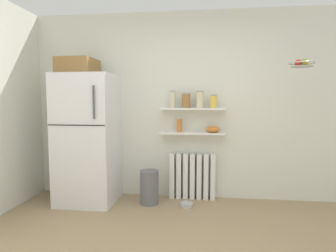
{
  "coord_description": "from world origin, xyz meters",
  "views": [
    {
      "loc": [
        0.19,
        -1.97,
        1.37
      ],
      "look_at": [
        -0.24,
        1.6,
        1.05
      ],
      "focal_mm": 30.18,
      "sensor_mm": 36.0,
      "label": 1
    }
  ],
  "objects_px": {
    "storage_jar_0": "(173,99)",
    "storage_jar_3": "(214,101)",
    "radiator": "(192,176)",
    "refrigerator": "(88,135)",
    "storage_jar_1": "(186,100)",
    "trash_bin": "(149,187)",
    "storage_jar_2": "(200,99)",
    "vase": "(179,126)",
    "hanging_fruit_basket": "(302,64)",
    "shelf_bowl": "(213,129)",
    "pet_food_bowl": "(186,205)"
  },
  "relations": [
    {
      "from": "refrigerator",
      "to": "vase",
      "type": "relative_size",
      "value": 10.81
    },
    {
      "from": "hanging_fruit_basket",
      "to": "vase",
      "type": "bearing_deg",
      "value": 166.28
    },
    {
      "from": "refrigerator",
      "to": "radiator",
      "type": "height_order",
      "value": "refrigerator"
    },
    {
      "from": "refrigerator",
      "to": "vase",
      "type": "distance_m",
      "value": 1.25
    },
    {
      "from": "refrigerator",
      "to": "storage_jar_0",
      "type": "xyz_separation_m",
      "value": [
        1.13,
        0.24,
        0.48
      ]
    },
    {
      "from": "storage_jar_1",
      "to": "storage_jar_2",
      "type": "relative_size",
      "value": 0.88
    },
    {
      "from": "storage_jar_1",
      "to": "shelf_bowl",
      "type": "xyz_separation_m",
      "value": [
        0.37,
        0.0,
        -0.39
      ]
    },
    {
      "from": "storage_jar_2",
      "to": "shelf_bowl",
      "type": "bearing_deg",
      "value": 0.0
    },
    {
      "from": "radiator",
      "to": "storage_jar_3",
      "type": "distance_m",
      "value": 1.08
    },
    {
      "from": "storage_jar_2",
      "to": "vase",
      "type": "xyz_separation_m",
      "value": [
        -0.28,
        0.0,
        -0.36
      ]
    },
    {
      "from": "hanging_fruit_basket",
      "to": "refrigerator",
      "type": "bearing_deg",
      "value": 177.48
    },
    {
      "from": "pet_food_bowl",
      "to": "vase",
      "type": "bearing_deg",
      "value": 112.03
    },
    {
      "from": "storage_jar_0",
      "to": "storage_jar_3",
      "type": "distance_m",
      "value": 0.56
    },
    {
      "from": "storage_jar_0",
      "to": "pet_food_bowl",
      "type": "distance_m",
      "value": 1.41
    },
    {
      "from": "pet_food_bowl",
      "to": "trash_bin",
      "type": "bearing_deg",
      "value": 174.27
    },
    {
      "from": "shelf_bowl",
      "to": "refrigerator",
      "type": "bearing_deg",
      "value": -171.9
    },
    {
      "from": "trash_bin",
      "to": "pet_food_bowl",
      "type": "distance_m",
      "value": 0.54
    },
    {
      "from": "shelf_bowl",
      "to": "pet_food_bowl",
      "type": "height_order",
      "value": "shelf_bowl"
    },
    {
      "from": "storage_jar_3",
      "to": "storage_jar_0",
      "type": "bearing_deg",
      "value": 180.0
    },
    {
      "from": "shelf_bowl",
      "to": "trash_bin",
      "type": "xyz_separation_m",
      "value": [
        -0.83,
        -0.24,
        -0.76
      ]
    },
    {
      "from": "storage_jar_2",
      "to": "trash_bin",
      "type": "distance_m",
      "value": 1.36
    },
    {
      "from": "storage_jar_1",
      "to": "vase",
      "type": "bearing_deg",
      "value": 180.0
    },
    {
      "from": "storage_jar_2",
      "to": "pet_food_bowl",
      "type": "xyz_separation_m",
      "value": [
        -0.16,
        -0.29,
        -1.36
      ]
    },
    {
      "from": "radiator",
      "to": "storage_jar_1",
      "type": "height_order",
      "value": "storage_jar_1"
    },
    {
      "from": "radiator",
      "to": "shelf_bowl",
      "type": "relative_size",
      "value": 3.31
    },
    {
      "from": "storage_jar_2",
      "to": "vase",
      "type": "bearing_deg",
      "value": 180.0
    },
    {
      "from": "shelf_bowl",
      "to": "vase",
      "type": "bearing_deg",
      "value": 180.0
    },
    {
      "from": "vase",
      "to": "pet_food_bowl",
      "type": "relative_size",
      "value": 1.06
    },
    {
      "from": "vase",
      "to": "trash_bin",
      "type": "distance_m",
      "value": 0.92
    },
    {
      "from": "radiator",
      "to": "storage_jar_1",
      "type": "bearing_deg",
      "value": -162.02
    },
    {
      "from": "vase",
      "to": "refrigerator",
      "type": "bearing_deg",
      "value": -168.94
    },
    {
      "from": "refrigerator",
      "to": "shelf_bowl",
      "type": "distance_m",
      "value": 1.7
    },
    {
      "from": "shelf_bowl",
      "to": "radiator",
      "type": "bearing_deg",
      "value": 173.73
    },
    {
      "from": "radiator",
      "to": "trash_bin",
      "type": "bearing_deg",
      "value": -154.05
    },
    {
      "from": "radiator",
      "to": "trash_bin",
      "type": "xyz_separation_m",
      "value": [
        -0.56,
        -0.27,
        -0.09
      ]
    },
    {
      "from": "storage_jar_1",
      "to": "storage_jar_3",
      "type": "bearing_deg",
      "value": 0.0
    },
    {
      "from": "storage_jar_3",
      "to": "storage_jar_2",
      "type": "bearing_deg",
      "value": -180.0
    },
    {
      "from": "refrigerator",
      "to": "storage_jar_1",
      "type": "bearing_deg",
      "value": 10.32
    },
    {
      "from": "storage_jar_1",
      "to": "trash_bin",
      "type": "xyz_separation_m",
      "value": [
        -0.47,
        -0.24,
        -1.15
      ]
    },
    {
      "from": "radiator",
      "to": "storage_jar_1",
      "type": "xyz_separation_m",
      "value": [
        -0.09,
        -0.03,
        1.06
      ]
    },
    {
      "from": "storage_jar_1",
      "to": "hanging_fruit_basket",
      "type": "bearing_deg",
      "value": -14.59
    },
    {
      "from": "shelf_bowl",
      "to": "hanging_fruit_basket",
      "type": "relative_size",
      "value": 0.65
    },
    {
      "from": "storage_jar_2",
      "to": "storage_jar_3",
      "type": "bearing_deg",
      "value": 0.0
    },
    {
      "from": "refrigerator",
      "to": "trash_bin",
      "type": "bearing_deg",
      "value": -0.27
    },
    {
      "from": "vase",
      "to": "hanging_fruit_basket",
      "type": "distance_m",
      "value": 1.69
    },
    {
      "from": "storage_jar_2",
      "to": "vase",
      "type": "distance_m",
      "value": 0.45
    },
    {
      "from": "storage_jar_1",
      "to": "pet_food_bowl",
      "type": "height_order",
      "value": "storage_jar_1"
    },
    {
      "from": "storage_jar_3",
      "to": "shelf_bowl",
      "type": "xyz_separation_m",
      "value": [
        -0.0,
        0.0,
        -0.38
      ]
    },
    {
      "from": "radiator",
      "to": "storage_jar_0",
      "type": "relative_size",
      "value": 2.74
    },
    {
      "from": "radiator",
      "to": "pet_food_bowl",
      "type": "relative_size",
      "value": 3.79
    }
  ]
}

